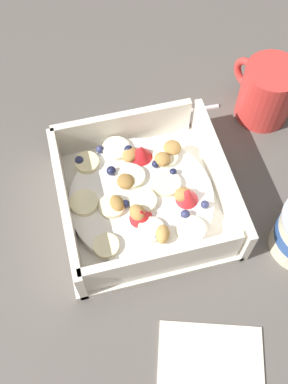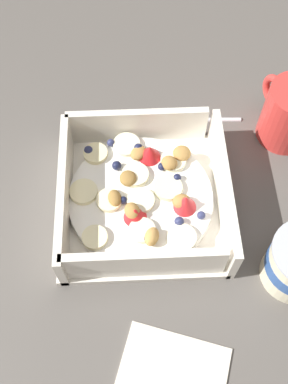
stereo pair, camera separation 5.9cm
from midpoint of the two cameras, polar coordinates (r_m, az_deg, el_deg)
The scene contains 3 objects.
ground_plane at distance 0.61m, azimuth 2.31°, elevation -2.04°, with size 2.40×2.40×0.00m, color #56514C.
fruit_bowl at distance 0.59m, azimuth 2.84°, elevation -0.59°, with size 0.21×0.21×0.07m.
spoon at distance 0.69m, azimuth 4.55°, elevation 9.11°, with size 0.03×0.17×0.01m.
Camera 2 is at (0.28, -0.01, 0.54)m, focal length 42.11 mm.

